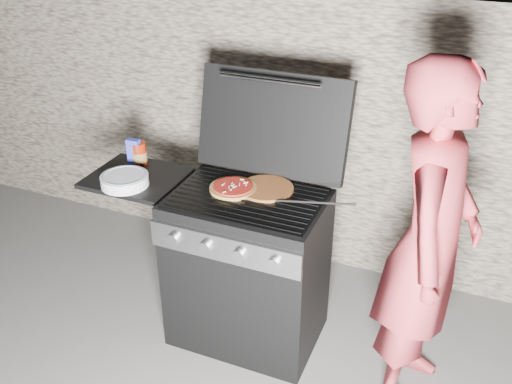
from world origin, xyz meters
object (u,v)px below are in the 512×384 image
at_px(gas_grill, 207,259).
at_px(sauce_jar, 139,153).
at_px(person, 429,245).
at_px(pizza_topped, 233,187).

xyz_separation_m(gas_grill, sauce_jar, (-0.48, 0.14, 0.51)).
bearing_deg(person, pizza_topped, 89.18).
relative_size(pizza_topped, sauce_jar, 1.91).
bearing_deg(pizza_topped, sauce_jar, 171.16).
height_order(gas_grill, person, person).
relative_size(gas_grill, person, 0.76).
distance_m(gas_grill, sauce_jar, 0.72).
xyz_separation_m(gas_grill, person, (1.17, -0.04, 0.42)).
bearing_deg(gas_grill, sauce_jar, 163.77).
bearing_deg(gas_grill, person, -1.77).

